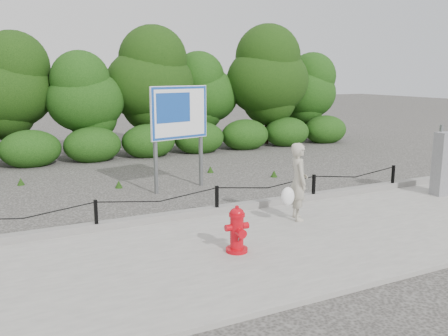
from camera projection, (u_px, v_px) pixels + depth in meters
ground at (217, 217)px, 9.99m from camera, size 90.00×90.00×0.00m
sidewalk at (267, 246)px, 8.23m from camera, size 14.00×4.00×0.08m
curb at (216, 210)px, 10.01m from camera, size 14.00×0.22×0.14m
chain_barrier at (217, 196)px, 9.90m from camera, size 10.06×0.06×0.60m
treeline at (129, 85)px, 17.61m from camera, size 20.22×3.73×4.85m
fire_hydrant at (237, 230)px, 7.78m from camera, size 0.41×0.42×0.79m
pedestrian at (298, 182)px, 9.43m from camera, size 0.76×0.66×1.56m
utility_cabinet at (446, 164)px, 11.40m from camera, size 0.61×0.44×1.68m
advertising_sign at (179, 117)px, 11.95m from camera, size 1.64×0.48×2.68m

